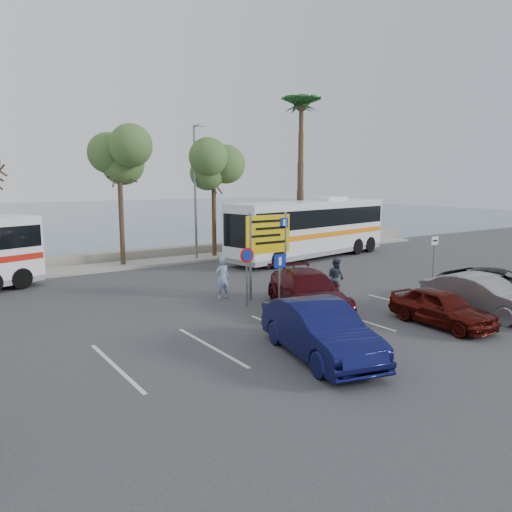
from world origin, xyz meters
TOP-DOWN VIEW (x-y plane):
  - ground at (0.00, 0.00)m, footprint 120.00×120.00m
  - kerb_strip at (0.00, 14.00)m, footprint 44.00×2.40m
  - seawall at (0.00, 16.00)m, footprint 48.00×0.80m
  - sea at (0.00, 60.00)m, footprint 140.00×140.00m
  - tree_mid at (-1.50, 14.00)m, footprint 3.20×3.20m
  - tree_right at (4.50, 14.00)m, footprint 3.20×3.20m
  - palm_tree at (11.50, 14.00)m, footprint 4.80×4.80m
  - street_lamp_right at (3.00, 13.52)m, footprint 0.45×1.15m
  - direction_sign at (1.00, 3.20)m, footprint 2.20×0.12m
  - sign_no_stop at (-0.60, 2.38)m, footprint 0.60×0.08m
  - sign_parking at (-0.20, 0.79)m, footprint 0.50×0.07m
  - sign_taxi at (9.80, 1.49)m, footprint 0.50×0.07m
  - lane_markings at (-1.14, -1.00)m, footprint 12.02×4.20m
  - coach_bus_right at (9.48, 10.50)m, footprint 12.64×4.79m
  - car_blue at (-2.00, -3.50)m, footprint 2.69×5.02m
  - car_maroon at (1.00, 0.58)m, footprint 3.72×5.59m
  - car_red at (3.50, -3.50)m, footprint 1.72×3.85m
  - suv_black at (8.30, -2.82)m, footprint 4.14×5.41m
  - car_silver_b at (5.90, -3.50)m, footprint 1.63×4.50m
  - pedestrian_near at (-0.67, 4.17)m, footprint 0.66×0.45m
  - pedestrian_far at (3.43, 1.65)m, footprint 0.69×0.86m

SIDE VIEW (x-z plane):
  - ground at x=0.00m, z-range 0.00..0.00m
  - lane_markings at x=-1.14m, z-range 0.00..0.01m
  - sea at x=0.00m, z-range 0.01..0.01m
  - kerb_strip at x=0.00m, z-range 0.00..0.15m
  - seawall at x=0.00m, z-range 0.00..0.60m
  - car_red at x=3.50m, z-range 0.00..1.29m
  - suv_black at x=8.30m, z-range 0.00..1.37m
  - car_silver_b at x=5.90m, z-range 0.00..1.47m
  - car_maroon at x=1.00m, z-range 0.00..1.50m
  - car_blue at x=-2.00m, z-range 0.00..1.57m
  - pedestrian_far at x=3.43m, z-range 0.00..1.68m
  - pedestrian_near at x=-0.67m, z-range 0.00..1.75m
  - sign_taxi at x=9.80m, z-range 0.32..2.52m
  - sign_parking at x=-0.20m, z-range 0.34..2.59m
  - sign_no_stop at x=-0.60m, z-range 0.40..2.75m
  - coach_bus_right at x=9.48m, z-range -0.14..3.72m
  - direction_sign at x=1.00m, z-range 0.63..4.23m
  - street_lamp_right at x=3.00m, z-range 0.59..8.60m
  - tree_right at x=4.50m, z-range 2.47..9.87m
  - tree_mid at x=-1.50m, z-range 2.65..10.65m
  - palm_tree at x=11.50m, z-range 4.27..15.47m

